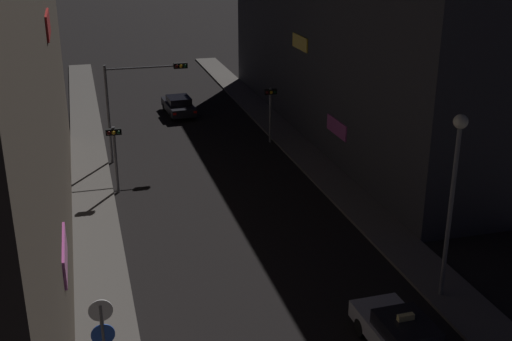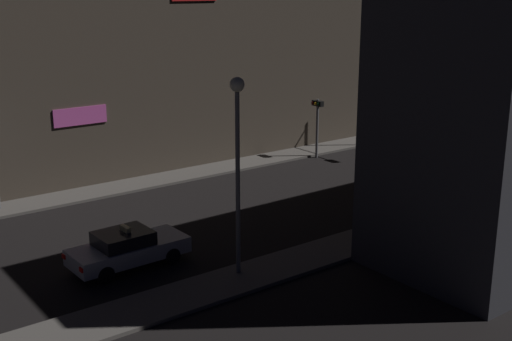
{
  "view_description": "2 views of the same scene",
  "coord_description": "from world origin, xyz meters",
  "px_view_note": "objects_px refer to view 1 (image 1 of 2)",
  "views": [
    {
      "loc": [
        -6.46,
        -4.94,
        13.28
      ],
      "look_at": [
        1.33,
        23.3,
        2.13
      ],
      "focal_mm": 45.39,
      "sensor_mm": 36.0,
      "label": 1
    },
    {
      "loc": [
        24.11,
        0.87,
        10.17
      ],
      "look_at": [
        0.09,
        18.96,
        1.77
      ],
      "focal_mm": 46.49,
      "sensor_mm": 36.0,
      "label": 2
    }
  ],
  "objects_px": {
    "traffic_light_right_kerb": "(271,104)",
    "street_lamp_near_block": "(455,174)",
    "far_car": "(179,105)",
    "traffic_light_left_kerb": "(115,146)",
    "traffic_light_overhead": "(138,92)",
    "taxi": "(403,337)"
  },
  "relations": [
    {
      "from": "street_lamp_near_block",
      "to": "taxi",
      "type": "bearing_deg",
      "value": -137.44
    },
    {
      "from": "far_car",
      "to": "traffic_light_overhead",
      "type": "distance_m",
      "value": 10.53
    },
    {
      "from": "taxi",
      "to": "traffic_light_left_kerb",
      "type": "distance_m",
      "value": 18.52
    },
    {
      "from": "traffic_light_right_kerb",
      "to": "taxi",
      "type": "bearing_deg",
      "value": -95.64
    },
    {
      "from": "taxi",
      "to": "traffic_light_overhead",
      "type": "xyz_separation_m",
      "value": [
        -6.2,
        21.39,
        3.48
      ]
    },
    {
      "from": "taxi",
      "to": "street_lamp_near_block",
      "type": "distance_m",
      "value": 6.02
    },
    {
      "from": "traffic_light_left_kerb",
      "to": "street_lamp_near_block",
      "type": "distance_m",
      "value": 17.83
    },
    {
      "from": "traffic_light_right_kerb",
      "to": "traffic_light_left_kerb",
      "type": "bearing_deg",
      "value": -149.63
    },
    {
      "from": "traffic_light_left_kerb",
      "to": "traffic_light_right_kerb",
      "type": "relative_size",
      "value": 1.0
    },
    {
      "from": "traffic_light_left_kerb",
      "to": "traffic_light_overhead",
      "type": "bearing_deg",
      "value": 69.79
    },
    {
      "from": "traffic_light_left_kerb",
      "to": "street_lamp_near_block",
      "type": "relative_size",
      "value": 0.51
    },
    {
      "from": "traffic_light_right_kerb",
      "to": "street_lamp_near_block",
      "type": "relative_size",
      "value": 0.51
    },
    {
      "from": "far_car",
      "to": "taxi",
      "type": "bearing_deg",
      "value": -85.35
    },
    {
      "from": "traffic_light_overhead",
      "to": "traffic_light_right_kerb",
      "type": "relative_size",
      "value": 1.62
    },
    {
      "from": "taxi",
      "to": "traffic_light_left_kerb",
      "type": "xyz_separation_m",
      "value": [
        -7.96,
        16.62,
        1.86
      ]
    },
    {
      "from": "far_car",
      "to": "traffic_light_left_kerb",
      "type": "relative_size",
      "value": 1.26
    },
    {
      "from": "traffic_light_overhead",
      "to": "traffic_light_left_kerb",
      "type": "distance_m",
      "value": 5.34
    },
    {
      "from": "taxi",
      "to": "traffic_light_left_kerb",
      "type": "bearing_deg",
      "value": 115.58
    },
    {
      "from": "far_car",
      "to": "traffic_light_right_kerb",
      "type": "bearing_deg",
      "value": -59.56
    },
    {
      "from": "street_lamp_near_block",
      "to": "far_car",
      "type": "bearing_deg",
      "value": 101.41
    },
    {
      "from": "far_car",
      "to": "traffic_light_left_kerb",
      "type": "height_order",
      "value": "traffic_light_left_kerb"
    },
    {
      "from": "traffic_light_overhead",
      "to": "street_lamp_near_block",
      "type": "relative_size",
      "value": 0.82
    }
  ]
}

